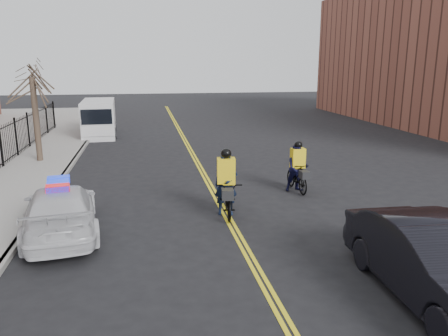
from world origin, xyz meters
TOP-DOWN VIEW (x-y plane):
  - ground at (0.00, 0.00)m, footprint 120.00×120.00m
  - center_line_left at (-0.08, 8.00)m, footprint 0.10×60.00m
  - center_line_right at (0.08, 8.00)m, footprint 0.10×60.00m
  - sidewalk at (-7.50, 8.00)m, footprint 3.00×60.00m
  - curb at (-6.00, 8.00)m, footprint 0.20×60.00m
  - street_tree at (-7.60, 10.00)m, footprint 3.20×3.20m
  - police_cruiser at (-4.94, 0.28)m, footprint 2.67×5.10m
  - dark_sedan at (3.22, -4.91)m, footprint 1.94×5.13m
  - cargo_van at (-5.49, 18.15)m, footprint 2.38×5.71m
  - cyclist_near at (0.01, 1.09)m, footprint 1.04×2.30m
  - cyclist_far at (3.17, 3.18)m, footprint 0.90×1.95m

SIDE VIEW (x-z plane):
  - ground at x=0.00m, z-range 0.00..0.00m
  - center_line_left at x=-0.08m, z-range 0.00..0.01m
  - center_line_right at x=0.08m, z-range 0.00..0.01m
  - sidewalk at x=-7.50m, z-range 0.00..0.15m
  - curb at x=-6.00m, z-range 0.00..0.15m
  - police_cruiser at x=-4.94m, z-range -0.07..1.50m
  - cyclist_near at x=0.01m, z-range -0.33..1.85m
  - cyclist_far at x=3.17m, z-range -0.21..1.75m
  - dark_sedan at x=3.22m, z-range 0.00..1.67m
  - cargo_van at x=-5.49m, z-range -0.03..2.32m
  - street_tree at x=-7.60m, z-range 1.13..5.93m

